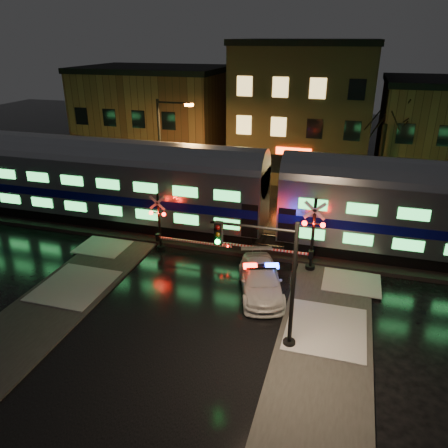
% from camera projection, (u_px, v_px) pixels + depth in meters
% --- Properties ---
extents(ground, '(120.00, 120.00, 0.00)m').
position_uv_depth(ground, '(209.00, 278.00, 23.96)').
color(ground, black).
rests_on(ground, ground).
extents(ballast, '(90.00, 4.20, 0.24)m').
position_uv_depth(ballast, '(233.00, 239.00, 28.31)').
color(ballast, black).
rests_on(ballast, ground).
extents(sidewalk_left, '(4.00, 20.00, 0.12)m').
position_uv_depth(sidewalk_left, '(37.00, 319.00, 20.34)').
color(sidewalk_left, '#2D2D2D').
rests_on(sidewalk_left, ground).
extents(sidewalk_right, '(4.00, 20.00, 0.12)m').
position_uv_depth(sidewalk_right, '(320.00, 376.00, 16.95)').
color(sidewalk_right, '#2D2D2D').
rests_on(sidewalk_right, ground).
extents(building_left, '(14.00, 10.00, 9.00)m').
position_uv_depth(building_left, '(156.00, 118.00, 44.94)').
color(building_left, brown).
rests_on(building_left, ground).
extents(building_mid, '(12.00, 11.00, 11.50)m').
position_uv_depth(building_mid, '(304.00, 111.00, 40.98)').
color(building_mid, brown).
rests_on(building_mid, ground).
extents(train, '(51.00, 3.12, 5.92)m').
position_uv_depth(train, '(274.00, 195.00, 26.37)').
color(train, black).
rests_on(train, ballast).
extents(police_car, '(3.51, 5.44, 1.63)m').
position_uv_depth(police_car, '(261.00, 280.00, 22.31)').
color(police_car, silver).
rests_on(police_car, ground).
extents(crossing_signal_right, '(6.13, 0.67, 4.34)m').
position_uv_depth(crossing_signal_right, '(306.00, 242.00, 24.02)').
color(crossing_signal_right, black).
rests_on(crossing_signal_right, ground).
extents(crossing_signal_left, '(5.23, 0.63, 3.70)m').
position_uv_depth(crossing_signal_left, '(164.00, 229.00, 26.31)').
color(crossing_signal_left, black).
rests_on(crossing_signal_left, ground).
extents(traffic_light, '(3.72, 0.68, 5.76)m').
position_uv_depth(traffic_light, '(271.00, 282.00, 17.65)').
color(traffic_light, black).
rests_on(traffic_light, ground).
extents(streetlight, '(2.74, 0.29, 8.19)m').
position_uv_depth(streetlight, '(164.00, 148.00, 31.69)').
color(streetlight, black).
rests_on(streetlight, ground).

